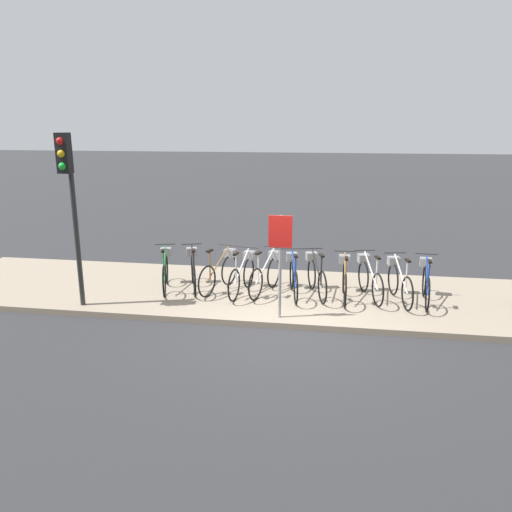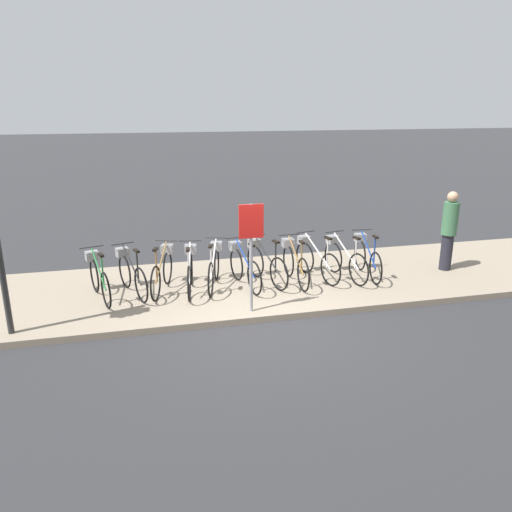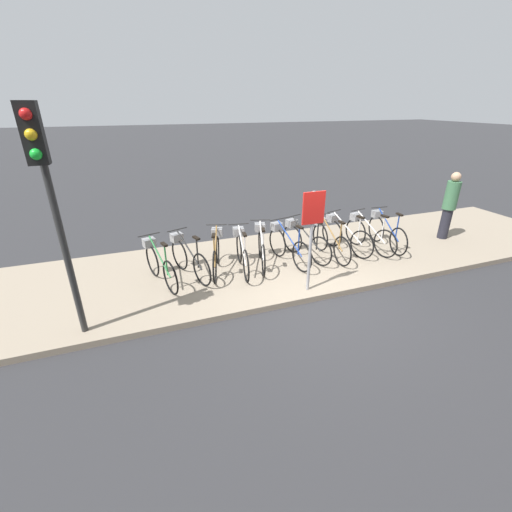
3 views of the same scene
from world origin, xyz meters
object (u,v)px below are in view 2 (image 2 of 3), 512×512
(pedestrian, at_px, (449,229))
(parked_bicycle_6, at_px, (264,262))
(parked_bicycle_5, at_px, (243,265))
(parked_bicycle_10, at_px, (366,256))
(sign_post, at_px, (251,240))
(parked_bicycle_0, at_px, (98,276))
(parked_bicycle_9, at_px, (343,258))
(parked_bicycle_3, at_px, (190,270))
(parked_bicycle_4, at_px, (214,266))
(parked_bicycle_8, at_px, (315,258))
(parked_bicycle_2, at_px, (163,269))
(parked_bicycle_1, at_px, (131,272))
(parked_bicycle_7, at_px, (294,262))

(pedestrian, bearing_deg, parked_bicycle_6, 177.67)
(parked_bicycle_5, distance_m, pedestrian, 4.74)
(parked_bicycle_10, xyz_separation_m, sign_post, (-2.91, -1.34, 0.92))
(parked_bicycle_0, height_order, parked_bicycle_9, same)
(parked_bicycle_3, relative_size, parked_bicycle_9, 1.00)
(parked_bicycle_4, distance_m, parked_bicycle_5, 0.60)
(parked_bicycle_4, relative_size, parked_bicycle_8, 0.99)
(parked_bicycle_8, relative_size, pedestrian, 0.90)
(parked_bicycle_2, relative_size, parked_bicycle_4, 0.99)
(parked_bicycle_4, relative_size, sign_post, 0.80)
(parked_bicycle_1, relative_size, parked_bicycle_7, 0.95)
(parked_bicycle_5, xyz_separation_m, sign_post, (-0.15, -1.35, 0.92))
(parked_bicycle_0, height_order, parked_bicycle_6, same)
(parked_bicycle_4, distance_m, parked_bicycle_8, 2.20)
(parked_bicycle_8, relative_size, parked_bicycle_9, 0.99)
(parked_bicycle_6, relative_size, parked_bicycle_10, 0.97)
(parked_bicycle_9, relative_size, pedestrian, 0.91)
(parked_bicycle_6, bearing_deg, parked_bicycle_9, -3.96)
(parked_bicycle_7, bearing_deg, parked_bicycle_9, 1.41)
(parked_bicycle_9, bearing_deg, parked_bicycle_6, 176.04)
(parked_bicycle_9, xyz_separation_m, parked_bicycle_10, (0.55, 0.00, 0.00))
(pedestrian, bearing_deg, parked_bicycle_0, 179.65)
(parked_bicycle_2, height_order, sign_post, sign_post)
(parked_bicycle_1, relative_size, parked_bicycle_3, 0.96)
(parked_bicycle_2, relative_size, parked_bicycle_8, 0.99)
(parked_bicycle_8, bearing_deg, parked_bicycle_6, -179.46)
(parked_bicycle_5, distance_m, parked_bicycle_7, 1.09)
(parked_bicycle_8, bearing_deg, parked_bicycle_5, -175.71)
(parked_bicycle_0, xyz_separation_m, parked_bicycle_9, (5.09, 0.01, 0.00))
(parked_bicycle_1, distance_m, parked_bicycle_2, 0.63)
(parked_bicycle_0, bearing_deg, parked_bicycle_8, 1.73)
(parked_bicycle_4, xyz_separation_m, parked_bicycle_8, (2.20, 0.03, 0.00))
(parked_bicycle_5, distance_m, parked_bicycle_6, 0.49)
(parked_bicycle_3, relative_size, parked_bicycle_4, 1.03)
(parked_bicycle_4, xyz_separation_m, sign_post, (0.45, -1.44, 0.92))
(parked_bicycle_4, xyz_separation_m, parked_bicycle_7, (1.68, -0.13, 0.00))
(parked_bicycle_3, bearing_deg, parked_bicycle_9, 0.18)
(parked_bicycle_6, bearing_deg, parked_bicycle_7, -13.58)
(parked_bicycle_1, relative_size, parked_bicycle_5, 0.97)
(parked_bicycle_3, bearing_deg, parked_bicycle_0, 179.83)
(sign_post, bearing_deg, parked_bicycle_9, 29.56)
(parked_bicycle_5, xyz_separation_m, parked_bicycle_7, (1.09, -0.04, 0.00))
(parked_bicycle_7, relative_size, parked_bicycle_10, 1.00)
(parked_bicycle_8, relative_size, parked_bicycle_10, 0.98)
(parked_bicycle_5, xyz_separation_m, pedestrian, (4.71, -0.06, 0.51))
(parked_bicycle_0, relative_size, parked_bicycle_1, 1.01)
(parked_bicycle_2, xyz_separation_m, parked_bicycle_5, (1.64, -0.12, 0.00))
(parked_bicycle_2, distance_m, sign_post, 2.29)
(parked_bicycle_2, bearing_deg, sign_post, -44.59)
(parked_bicycle_5, bearing_deg, parked_bicycle_9, -0.25)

